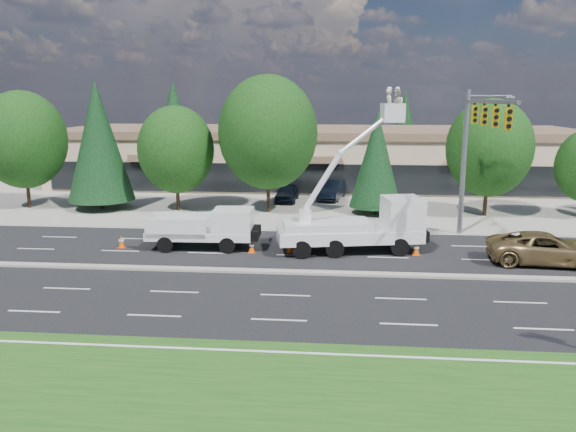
# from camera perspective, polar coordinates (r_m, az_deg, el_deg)

# --- Properties ---
(ground) EXTENTS (140.00, 140.00, 0.00)m
(ground) POSITION_cam_1_polar(r_m,az_deg,el_deg) (27.89, 0.36, -5.82)
(ground) COLOR black
(ground) RESTS_ON ground
(concrete_apron) EXTENTS (140.00, 22.00, 0.01)m
(concrete_apron) POSITION_cam_1_polar(r_m,az_deg,el_deg) (47.29, 2.36, 1.59)
(concrete_apron) COLOR gray
(concrete_apron) RESTS_ON ground
(grass_verge) EXTENTS (140.00, 10.00, 0.01)m
(grass_verge) POSITION_cam_1_polar(r_m,az_deg,el_deg) (16.08, -3.71, -20.05)
(grass_verge) COLOR #1B4914
(grass_verge) RESTS_ON ground
(road_median) EXTENTS (120.00, 0.55, 0.12)m
(road_median) POSITION_cam_1_polar(r_m,az_deg,el_deg) (27.87, 0.36, -5.71)
(road_median) COLOR gray
(road_median) RESTS_ON ground
(strip_mall) EXTENTS (50.40, 15.40, 5.50)m
(strip_mall) POSITION_cam_1_polar(r_m,az_deg,el_deg) (56.76, 2.87, 6.21)
(strip_mall) COLOR tan
(strip_mall) RESTS_ON ground
(tree_front_a) EXTENTS (6.53, 6.53, 9.07)m
(tree_front_a) POSITION_cam_1_polar(r_m,az_deg,el_deg) (48.11, -25.31, 7.01)
(tree_front_a) COLOR #332114
(tree_front_a) RESTS_ON ground
(tree_front_b) EXTENTS (4.99, 4.99, 9.84)m
(tree_front_b) POSITION_cam_1_polar(r_m,az_deg,el_deg) (45.39, -18.70, 7.25)
(tree_front_b) COLOR #332114
(tree_front_b) RESTS_ON ground
(tree_front_c) EXTENTS (5.73, 5.73, 7.95)m
(tree_front_c) POSITION_cam_1_polar(r_m,az_deg,el_deg) (43.39, -11.32, 6.63)
(tree_front_c) COLOR #332114
(tree_front_c) RESTS_ON ground
(tree_front_d) EXTENTS (7.35, 7.35, 10.19)m
(tree_front_d) POSITION_cam_1_polar(r_m,az_deg,el_deg) (41.86, -2.06, 8.46)
(tree_front_d) COLOR #332114
(tree_front_d) RESTS_ON ground
(tree_front_e) EXTENTS (3.85, 3.85, 7.58)m
(tree_front_e) POSITION_cam_1_polar(r_m,az_deg,el_deg) (41.80, 8.97, 5.71)
(tree_front_e) COLOR #332114
(tree_front_e) RESTS_ON ground
(tree_front_f) EXTENTS (6.11, 6.11, 8.47)m
(tree_front_f) POSITION_cam_1_polar(r_m,az_deg,el_deg) (43.00, 19.77, 6.52)
(tree_front_f) COLOR #332114
(tree_front_f) RESTS_ON ground
(tree_back_a) EXTENTS (5.31, 5.31, 10.47)m
(tree_back_a) POSITION_cam_1_polar(r_m,az_deg,el_deg) (71.43, -11.49, 9.41)
(tree_back_a) COLOR #332114
(tree_back_a) RESTS_ON ground
(tree_back_b) EXTENTS (5.23, 5.23, 10.31)m
(tree_back_b) POSITION_cam_1_polar(r_m,az_deg,el_deg) (68.81, -0.08, 9.49)
(tree_back_b) COLOR #332114
(tree_back_b) RESTS_ON ground
(tree_back_c) EXTENTS (4.68, 4.68, 9.23)m
(tree_back_c) POSITION_cam_1_polar(r_m,az_deg,el_deg) (69.00, 11.72, 8.76)
(tree_back_c) COLOR #332114
(tree_back_c) RESTS_ON ground
(tree_back_d) EXTENTS (4.41, 4.41, 8.68)m
(tree_back_d) POSITION_cam_1_polar(r_m,az_deg,el_deg) (71.38, 21.42, 8.06)
(tree_back_d) COLOR #332114
(tree_back_d) RESTS_ON ground
(signal_mast) EXTENTS (2.76, 10.16, 9.00)m
(signal_mast) POSITION_cam_1_polar(r_m,az_deg,el_deg) (34.50, 18.37, 7.27)
(signal_mast) COLOR gray
(signal_mast) RESTS_ON ground
(utility_pickup) EXTENTS (6.07, 2.55, 2.30)m
(utility_pickup) POSITION_cam_1_polar(r_m,az_deg,el_deg) (32.48, -8.11, -1.64)
(utility_pickup) COLOR white
(utility_pickup) RESTS_ON ground
(bucket_truck) EXTENTS (8.30, 3.84, 9.07)m
(bucket_truck) POSITION_cam_1_polar(r_m,az_deg,el_deg) (31.53, 7.58, -0.26)
(bucket_truck) COLOR white
(bucket_truck) RESTS_ON ground
(traffic_cone_a) EXTENTS (0.40, 0.40, 0.70)m
(traffic_cone_a) POSITION_cam_1_polar(r_m,az_deg,el_deg) (33.83, -16.57, -2.53)
(traffic_cone_a) COLOR #E24E07
(traffic_cone_a) RESTS_ON ground
(traffic_cone_b) EXTENTS (0.40, 0.40, 0.70)m
(traffic_cone_b) POSITION_cam_1_polar(r_m,az_deg,el_deg) (31.47, -3.72, -3.13)
(traffic_cone_b) COLOR #E24E07
(traffic_cone_b) RESTS_ON ground
(traffic_cone_c) EXTENTS (0.40, 0.40, 0.70)m
(traffic_cone_c) POSITION_cam_1_polar(r_m,az_deg,el_deg) (31.41, 0.21, -3.13)
(traffic_cone_c) COLOR #E24E07
(traffic_cone_c) RESTS_ON ground
(traffic_cone_d) EXTENTS (0.40, 0.40, 0.70)m
(traffic_cone_d) POSITION_cam_1_polar(r_m,az_deg,el_deg) (31.73, 12.91, -3.28)
(traffic_cone_d) COLOR #E24E07
(traffic_cone_d) RESTS_ON ground
(minivan) EXTENTS (6.09, 3.21, 1.63)m
(minivan) POSITION_cam_1_polar(r_m,az_deg,el_deg) (32.16, 24.75, -3.02)
(minivan) COLOR olive
(minivan) RESTS_ON ground
(parked_car_west) EXTENTS (1.85, 4.32, 1.45)m
(parked_car_west) POSITION_cam_1_polar(r_m,az_deg,el_deg) (46.82, -0.11, 2.39)
(parked_car_west) COLOR black
(parked_car_west) RESTS_ON ground
(parked_car_east) EXTENTS (2.56, 4.98, 1.56)m
(parked_car_east) POSITION_cam_1_polar(r_m,az_deg,el_deg) (47.89, 4.51, 2.64)
(parked_car_east) COLOR black
(parked_car_east) RESTS_ON ground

